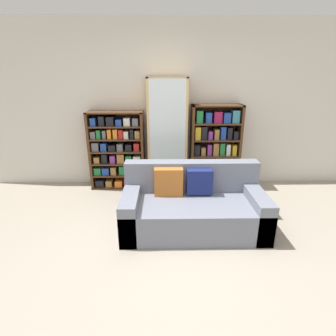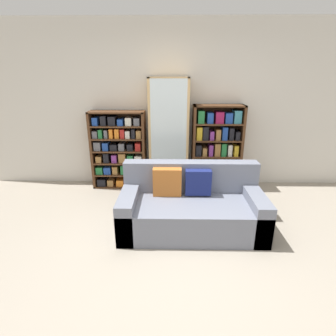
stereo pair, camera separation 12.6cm
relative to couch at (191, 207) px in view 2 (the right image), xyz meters
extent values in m
plane|color=gray|center=(-0.19, -0.72, -0.28)|extent=(16.00, 16.00, 0.00)
cube|color=beige|center=(-0.19, 1.53, 1.07)|extent=(6.60, 0.06, 2.70)
cube|color=slate|center=(0.00, -0.06, -0.08)|extent=(1.74, 0.86, 0.39)
cube|color=slate|center=(0.00, 0.27, 0.31)|extent=(1.74, 0.20, 0.40)
cube|color=slate|center=(-0.77, -0.06, -0.02)|extent=(0.20, 0.86, 0.51)
cube|color=slate|center=(0.78, -0.06, -0.02)|extent=(0.20, 0.86, 0.51)
cube|color=#B76628|center=(-0.30, 0.11, 0.29)|extent=(0.36, 0.12, 0.36)
cube|color=navy|center=(0.09, 0.11, 0.29)|extent=(0.32, 0.12, 0.32)
cube|color=#4C2D19|center=(-1.58, 1.32, 0.37)|extent=(0.04, 0.32, 1.30)
cube|color=#4C2D19|center=(-0.71, 1.32, 0.37)|extent=(0.04, 0.32, 1.30)
cube|color=#4C2D19|center=(-1.15, 1.32, 1.01)|extent=(0.91, 0.32, 0.02)
cube|color=#4C2D19|center=(-1.15, 1.32, -0.27)|extent=(0.91, 0.32, 0.02)
cube|color=#4C2D19|center=(-1.15, 1.47, 0.37)|extent=(0.91, 0.01, 1.30)
cube|color=#4C2D19|center=(-1.15, 1.32, -0.04)|extent=(0.83, 0.32, 0.02)
cube|color=#4C2D19|center=(-1.15, 1.32, 0.16)|extent=(0.83, 0.32, 0.02)
cube|color=#4C2D19|center=(-1.15, 1.32, 0.37)|extent=(0.83, 0.32, 0.02)
cube|color=#4C2D19|center=(-1.15, 1.32, 0.58)|extent=(0.83, 0.32, 0.02)
cube|color=#4C2D19|center=(-1.15, 1.32, 0.79)|extent=(0.83, 0.32, 0.02)
cube|color=black|center=(-1.47, 1.31, -0.19)|extent=(0.14, 0.24, 0.12)
cube|color=olive|center=(-1.31, 1.31, -0.20)|extent=(0.10, 0.24, 0.11)
cube|color=orange|center=(-1.14, 1.31, -0.20)|extent=(0.12, 0.24, 0.11)
cube|color=#8E1947|center=(-0.98, 1.31, -0.18)|extent=(0.13, 0.24, 0.15)
cube|color=olive|center=(-0.82, 1.31, -0.18)|extent=(0.14, 0.24, 0.15)
cube|color=#237038|center=(-1.49, 1.31, 0.03)|extent=(0.11, 0.24, 0.13)
cube|color=#1E4293|center=(-1.35, 1.31, 0.03)|extent=(0.12, 0.24, 0.12)
cube|color=olive|center=(-1.22, 1.31, 0.04)|extent=(0.09, 0.24, 0.14)
cube|color=#237038|center=(-1.08, 1.31, 0.05)|extent=(0.08, 0.24, 0.16)
cube|color=#AD231E|center=(-0.95, 1.31, 0.02)|extent=(0.11, 0.24, 0.11)
cube|color=teal|center=(-0.81, 1.31, 0.04)|extent=(0.08, 0.24, 0.14)
cube|color=olive|center=(-1.48, 1.31, 0.23)|extent=(0.09, 0.24, 0.11)
cube|color=black|center=(-1.35, 1.31, 0.26)|extent=(0.09, 0.24, 0.16)
cube|color=#7A3384|center=(-1.22, 1.31, 0.24)|extent=(0.08, 0.24, 0.13)
cube|color=olive|center=(-1.08, 1.31, 0.26)|extent=(0.11, 0.24, 0.16)
cube|color=#237038|center=(-0.95, 1.31, 0.24)|extent=(0.09, 0.24, 0.13)
cube|color=beige|center=(-0.81, 1.31, 0.24)|extent=(0.12, 0.24, 0.12)
cube|color=#5B5B60|center=(-1.48, 1.31, 0.46)|extent=(0.11, 0.24, 0.14)
cube|color=#1E4293|center=(-1.35, 1.31, 0.45)|extent=(0.09, 0.24, 0.13)
cube|color=black|center=(-1.21, 1.31, 0.44)|extent=(0.11, 0.24, 0.10)
cube|color=#5B5B60|center=(-1.08, 1.31, 0.45)|extent=(0.09, 0.24, 0.12)
cube|color=black|center=(-0.94, 1.31, 0.44)|extent=(0.10, 0.24, 0.11)
cube|color=#AD231E|center=(-0.81, 1.31, 0.45)|extent=(0.09, 0.24, 0.13)
cube|color=#5B5B60|center=(-1.50, 1.31, 0.65)|extent=(0.08, 0.24, 0.12)
cube|color=#237038|center=(-1.41, 1.31, 0.67)|extent=(0.06, 0.24, 0.14)
cube|color=#5B5B60|center=(-1.32, 1.31, 0.66)|extent=(0.05, 0.24, 0.14)
cube|color=orange|center=(-1.24, 1.31, 0.67)|extent=(0.06, 0.24, 0.15)
cube|color=orange|center=(-1.14, 1.31, 0.67)|extent=(0.07, 0.24, 0.16)
cube|color=#AD231E|center=(-1.05, 1.31, 0.67)|extent=(0.07, 0.24, 0.15)
cube|color=beige|center=(-0.97, 1.31, 0.66)|extent=(0.07, 0.24, 0.12)
cube|color=black|center=(-0.88, 1.31, 0.67)|extent=(0.06, 0.24, 0.15)
cube|color=olive|center=(-0.79, 1.31, 0.66)|extent=(0.08, 0.24, 0.13)
cube|color=#1E4293|center=(-1.48, 1.31, 0.87)|extent=(0.08, 0.24, 0.13)
cube|color=black|center=(-1.35, 1.31, 0.88)|extent=(0.09, 0.24, 0.15)
cube|color=black|center=(-1.21, 1.31, 0.87)|extent=(0.11, 0.24, 0.14)
cube|color=#1E4293|center=(-1.08, 1.31, 0.86)|extent=(0.09, 0.24, 0.10)
cube|color=beige|center=(-0.95, 1.31, 0.87)|extent=(0.10, 0.24, 0.13)
cube|color=#5B5B60|center=(-0.81, 1.31, 0.86)|extent=(0.09, 0.24, 0.12)
cube|color=tan|center=(-0.60, 1.30, 0.64)|extent=(0.04, 0.36, 1.83)
cube|color=tan|center=(0.00, 1.30, 0.64)|extent=(0.04, 0.36, 1.83)
cube|color=tan|center=(-0.30, 1.30, 1.54)|extent=(0.64, 0.36, 0.02)
cube|color=tan|center=(-0.30, 1.30, -0.27)|extent=(0.64, 0.36, 0.02)
cube|color=tan|center=(-0.30, 1.47, 0.64)|extent=(0.64, 0.01, 1.83)
cube|color=silver|center=(-0.30, 1.12, 0.64)|extent=(0.56, 0.01, 1.80)
cube|color=tan|center=(-0.30, 1.30, 0.10)|extent=(0.56, 0.32, 0.02)
cube|color=tan|center=(-0.30, 1.30, 0.46)|extent=(0.56, 0.32, 0.02)
cube|color=tan|center=(-0.30, 1.30, 0.81)|extent=(0.56, 0.32, 0.02)
cube|color=tan|center=(-0.30, 1.30, 1.17)|extent=(0.56, 0.32, 0.02)
cylinder|color=silver|center=(-0.52, 1.29, -0.21)|extent=(0.01, 0.01, 0.08)
cone|color=silver|center=(-0.52, 1.29, -0.12)|extent=(0.06, 0.06, 0.10)
cylinder|color=silver|center=(-0.43, 1.28, -0.21)|extent=(0.01, 0.01, 0.08)
cone|color=silver|center=(-0.43, 1.28, -0.12)|extent=(0.06, 0.06, 0.10)
cylinder|color=silver|center=(-0.34, 1.29, -0.21)|extent=(0.01, 0.01, 0.08)
cone|color=silver|center=(-0.34, 1.29, -0.12)|extent=(0.06, 0.06, 0.10)
cylinder|color=silver|center=(-0.26, 1.29, -0.21)|extent=(0.01, 0.01, 0.08)
cone|color=silver|center=(-0.26, 1.29, -0.12)|extent=(0.06, 0.06, 0.10)
cylinder|color=silver|center=(-0.17, 1.30, -0.21)|extent=(0.01, 0.01, 0.08)
cone|color=silver|center=(-0.17, 1.30, -0.12)|extent=(0.06, 0.06, 0.10)
cylinder|color=silver|center=(-0.08, 1.30, -0.21)|extent=(0.01, 0.01, 0.08)
cone|color=silver|center=(-0.08, 1.30, -0.12)|extent=(0.06, 0.06, 0.10)
cylinder|color=silver|center=(-0.47, 1.30, 0.15)|extent=(0.01, 0.01, 0.07)
cone|color=silver|center=(-0.47, 1.30, 0.22)|extent=(0.09, 0.09, 0.08)
cylinder|color=silver|center=(-0.30, 1.29, 0.15)|extent=(0.01, 0.01, 0.07)
cone|color=silver|center=(-0.30, 1.29, 0.22)|extent=(0.09, 0.09, 0.08)
cylinder|color=silver|center=(-0.13, 1.31, 0.15)|extent=(0.01, 0.01, 0.07)
cone|color=silver|center=(-0.13, 1.31, 0.22)|extent=(0.09, 0.09, 0.08)
cylinder|color=silver|center=(-0.52, 1.29, 0.51)|extent=(0.01, 0.01, 0.08)
cone|color=silver|center=(-0.52, 1.29, 0.59)|extent=(0.06, 0.06, 0.09)
cylinder|color=silver|center=(-0.43, 1.31, 0.51)|extent=(0.01, 0.01, 0.08)
cone|color=silver|center=(-0.43, 1.31, 0.59)|extent=(0.06, 0.06, 0.09)
cylinder|color=silver|center=(-0.34, 1.28, 0.51)|extent=(0.01, 0.01, 0.08)
cone|color=silver|center=(-0.34, 1.28, 0.59)|extent=(0.06, 0.06, 0.09)
cylinder|color=silver|center=(-0.26, 1.31, 0.51)|extent=(0.01, 0.01, 0.08)
cone|color=silver|center=(-0.26, 1.31, 0.59)|extent=(0.06, 0.06, 0.09)
cylinder|color=silver|center=(-0.17, 1.28, 0.51)|extent=(0.01, 0.01, 0.08)
cone|color=silver|center=(-0.17, 1.28, 0.59)|extent=(0.06, 0.06, 0.09)
cylinder|color=silver|center=(-0.08, 1.30, 0.51)|extent=(0.01, 0.01, 0.08)
cone|color=silver|center=(-0.08, 1.30, 0.59)|extent=(0.06, 0.06, 0.09)
cylinder|color=silver|center=(-0.51, 1.30, 0.86)|extent=(0.01, 0.01, 0.07)
cone|color=silver|center=(-0.51, 1.30, 0.93)|extent=(0.07, 0.07, 0.08)
cylinder|color=silver|center=(-0.40, 1.31, 0.86)|extent=(0.01, 0.01, 0.07)
cone|color=silver|center=(-0.40, 1.31, 0.93)|extent=(0.07, 0.07, 0.08)
cylinder|color=silver|center=(-0.30, 1.28, 0.86)|extent=(0.01, 0.01, 0.07)
cone|color=silver|center=(-0.30, 1.28, 0.93)|extent=(0.07, 0.07, 0.08)
cylinder|color=silver|center=(-0.20, 1.29, 0.86)|extent=(0.01, 0.01, 0.07)
cone|color=silver|center=(-0.20, 1.29, 0.93)|extent=(0.07, 0.07, 0.08)
cylinder|color=silver|center=(-0.09, 1.29, 0.86)|extent=(0.01, 0.01, 0.07)
cone|color=silver|center=(-0.09, 1.29, 0.93)|extent=(0.07, 0.07, 0.08)
cylinder|color=silver|center=(-0.51, 1.29, 1.22)|extent=(0.01, 0.01, 0.08)
cone|color=silver|center=(-0.51, 1.29, 1.31)|extent=(0.07, 0.07, 0.09)
cylinder|color=silver|center=(-0.40, 1.31, 1.22)|extent=(0.01, 0.01, 0.08)
cone|color=silver|center=(-0.40, 1.31, 1.31)|extent=(0.07, 0.07, 0.09)
cylinder|color=silver|center=(-0.30, 1.32, 1.22)|extent=(0.01, 0.01, 0.08)
cone|color=silver|center=(-0.30, 1.32, 1.31)|extent=(0.07, 0.07, 0.09)
cylinder|color=silver|center=(-0.20, 1.31, 1.22)|extent=(0.01, 0.01, 0.08)
cone|color=silver|center=(-0.20, 1.31, 1.31)|extent=(0.07, 0.07, 0.09)
cylinder|color=silver|center=(-0.09, 1.31, 1.22)|extent=(0.01, 0.01, 0.08)
cone|color=silver|center=(-0.09, 1.31, 1.31)|extent=(0.07, 0.07, 0.09)
cube|color=#4C2D19|center=(0.11, 1.32, 0.42)|extent=(0.04, 0.32, 1.40)
cube|color=#4C2D19|center=(0.90, 1.32, 0.42)|extent=(0.04, 0.32, 1.40)
cube|color=#4C2D19|center=(0.50, 1.32, 1.11)|extent=(0.83, 0.32, 0.02)
cube|color=#4C2D19|center=(0.50, 1.32, -0.27)|extent=(0.83, 0.32, 0.02)
cube|color=#4C2D19|center=(0.50, 1.47, 0.42)|extent=(0.83, 0.01, 1.40)
cube|color=#4C2D19|center=(0.50, 1.32, 0.02)|extent=(0.75, 0.32, 0.02)
cube|color=#4C2D19|center=(0.50, 1.32, 0.29)|extent=(0.75, 0.32, 0.02)
cube|color=#4C2D19|center=(0.50, 1.32, 0.56)|extent=(0.75, 0.32, 0.02)
cube|color=#4C2D19|center=(0.50, 1.32, 0.83)|extent=(0.75, 0.32, 0.02)
cube|color=#5B5B60|center=(0.19, 1.31, -0.15)|extent=(0.08, 0.24, 0.20)
cube|color=gold|center=(0.30, 1.31, -0.17)|extent=(0.07, 0.24, 0.17)
cube|color=#1E4293|center=(0.41, 1.31, -0.18)|extent=(0.09, 0.24, 0.15)
cube|color=#237038|center=(0.51, 1.31, -0.17)|extent=(0.09, 0.24, 0.17)
cube|color=gold|center=(0.61, 1.31, -0.16)|extent=(0.09, 0.24, 0.19)
cube|color=beige|center=(0.72, 1.31, -0.17)|extent=(0.07, 0.24, 0.17)
cube|color=black|center=(0.81, 1.31, -0.15)|extent=(0.07, 0.24, 0.21)
cube|color=#237038|center=(0.20, 1.31, 0.13)|extent=(0.06, 0.24, 0.21)
cube|color=black|center=(0.30, 1.31, 0.10)|extent=(0.07, 0.24, 0.15)
cube|color=gold|center=(0.40, 1.31, 0.10)|extent=(0.09, 0.24, 0.14)
cube|color=#1E4293|center=(0.51, 1.31, 0.10)|extent=(0.09, 0.24, 0.15)
cube|color=orange|center=(0.61, 1.31, 0.12)|extent=(0.09, 0.24, 0.17)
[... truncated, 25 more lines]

